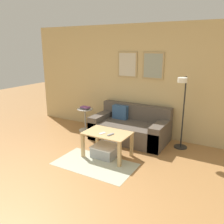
{
  "coord_description": "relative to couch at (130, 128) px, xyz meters",
  "views": [
    {
      "loc": [
        2.38,
        -2.0,
        2.07
      ],
      "look_at": [
        0.22,
        1.78,
        0.85
      ],
      "focal_mm": 38.0,
      "sensor_mm": 36.0,
      "label": 1
    }
  ],
  "objects": [
    {
      "name": "floor_lamp",
      "position": [
        1.13,
        -0.05,
        0.67
      ],
      "size": [
        0.27,
        0.53,
        1.51
      ],
      "color": "black",
      "rests_on": "ground_plane"
    },
    {
      "name": "storage_bin",
      "position": [
        -0.04,
        -1.02,
        -0.16
      ],
      "size": [
        0.46,
        0.45,
        0.22
      ],
      "color": "#9EA3A8",
      "rests_on": "ground_plane"
    },
    {
      "name": "area_rug",
      "position": [
        -0.03,
        -1.41,
        -0.26
      ],
      "size": [
        1.45,
        0.82,
        0.01
      ],
      "primitive_type": "cube",
      "color": "#B2B79E",
      "rests_on": "ground_plane"
    },
    {
      "name": "book_stack",
      "position": [
        -1.21,
        -0.05,
        0.33
      ],
      "size": [
        0.24,
        0.18,
        0.06
      ],
      "color": "#B73333",
      "rests_on": "side_table"
    },
    {
      "name": "ground_plane",
      "position": [
        -0.22,
        -2.62,
        -0.27
      ],
      "size": [
        16.0,
        16.0,
        0.0
      ],
      "primitive_type": "plane",
      "color": "#A87542"
    },
    {
      "name": "side_table",
      "position": [
        -1.23,
        -0.03,
        0.07
      ],
      "size": [
        0.38,
        0.38,
        0.57
      ],
      "color": "silver",
      "rests_on": "ground_plane"
    },
    {
      "name": "remote_control",
      "position": [
        0.12,
        -1.09,
        0.23
      ],
      "size": [
        0.08,
        0.16,
        0.02
      ],
      "primitive_type": "cube",
      "rotation": [
        0.0,
        0.0,
        -0.27
      ],
      "color": "#99999E",
      "rests_on": "coffee_table"
    },
    {
      "name": "wall_back",
      "position": [
        -0.22,
        0.48,
        1.02
      ],
      "size": [
        5.6,
        0.09,
        2.55
      ],
      "color": "tan",
      "rests_on": "ground_plane"
    },
    {
      "name": "cell_phone",
      "position": [
        -0.06,
        -1.1,
        0.23
      ],
      "size": [
        0.11,
        0.15,
        0.01
      ],
      "primitive_type": "cube",
      "rotation": [
        0.0,
        0.0,
        -0.36
      ],
      "color": "silver",
      "rests_on": "coffee_table"
    },
    {
      "name": "couch",
      "position": [
        0.0,
        0.0,
        0.0
      ],
      "size": [
        1.68,
        0.91,
        0.76
      ],
      "color": "brown",
      "rests_on": "ground_plane"
    },
    {
      "name": "coffee_table",
      "position": [
        -0.0,
        -1.01,
        0.12
      ],
      "size": [
        0.87,
        0.58,
        0.49
      ],
      "color": "tan",
      "rests_on": "ground_plane"
    }
  ]
}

